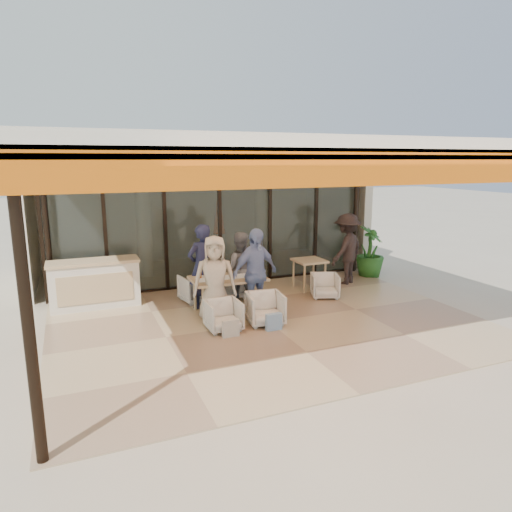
{
  "coord_description": "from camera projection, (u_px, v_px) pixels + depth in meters",
  "views": [
    {
      "loc": [
        -3.43,
        -7.64,
        3.12
      ],
      "look_at": [
        0.1,
        0.9,
        1.15
      ],
      "focal_mm": 32.0,
      "sensor_mm": 36.0,
      "label": 1
    }
  ],
  "objects": [
    {
      "name": "glass_storefront",
      "position": [
        220.0,
        222.0,
        11.21
      ],
      "size": [
        8.08,
        0.1,
        3.2
      ],
      "color": "#9EADA3",
      "rests_on": "ground"
    },
    {
      "name": "diner_cream",
      "position": [
        215.0,
        279.0,
        8.75
      ],
      "size": [
        0.95,
        0.76,
        1.7
      ],
      "primitive_type": "imported",
      "rotation": [
        0.0,
        0.0,
        -0.29
      ],
      "color": "beige",
      "rests_on": "ground"
    },
    {
      "name": "host_counter",
      "position": [
        95.0,
        284.0,
        9.67
      ],
      "size": [
        1.85,
        0.65,
        1.04
      ],
      "color": "silver",
      "rests_on": "ground"
    },
    {
      "name": "terrace_structure",
      "position": [
        276.0,
        151.0,
        7.92
      ],
      "size": [
        8.0,
        6.0,
        3.4
      ],
      "color": "silver",
      "rests_on": "ground"
    },
    {
      "name": "standing_woman",
      "position": [
        347.0,
        249.0,
        11.44
      ],
      "size": [
        1.34,
        1.14,
        1.81
      ],
      "primitive_type": "imported",
      "rotation": [
        0.0,
        0.0,
        3.62
      ],
      "color": "black",
      "rests_on": "ground"
    },
    {
      "name": "diner_periwinkle",
      "position": [
        255.0,
        273.0,
        9.06
      ],
      "size": [
        1.13,
        0.71,
        1.8
      ],
      "primitive_type": "imported",
      "rotation": [
        0.0,
        0.0,
        0.27
      ],
      "color": "#788AC8",
      "rests_on": "ground"
    },
    {
      "name": "chair_near_left",
      "position": [
        223.0,
        314.0,
        8.41
      ],
      "size": [
        0.62,
        0.58,
        0.63
      ],
      "primitive_type": "imported",
      "rotation": [
        0.0,
        0.0,
        0.01
      ],
      "color": "white",
      "rests_on": "ground"
    },
    {
      "name": "interior_block",
      "position": [
        195.0,
        190.0,
        13.18
      ],
      "size": [
        9.05,
        3.62,
        3.52
      ],
      "color": "silver",
      "rests_on": "ground"
    },
    {
      "name": "diner_grey",
      "position": [
        239.0,
        268.0,
        9.89
      ],
      "size": [
        0.93,
        0.83,
        1.59
      ],
      "primitive_type": "imported",
      "rotation": [
        0.0,
        0.0,
        2.79
      ],
      "color": "#5E5D62",
      "rests_on": "ground"
    },
    {
      "name": "chair_far_right",
      "position": [
        232.0,
        283.0,
        10.44
      ],
      "size": [
        0.79,
        0.76,
        0.68
      ],
      "primitive_type": "imported",
      "rotation": [
        0.0,
        0.0,
        2.9
      ],
      "color": "white",
      "rests_on": "ground"
    },
    {
      "name": "potted_palm",
      "position": [
        370.0,
        251.0,
        12.26
      ],
      "size": [
        1.08,
        1.08,
        1.37
      ],
      "primitive_type": "imported",
      "rotation": [
        0.0,
        0.0,
        0.77
      ],
      "color": "#1E5919",
      "rests_on": "ground"
    },
    {
      "name": "dining_table",
      "position": [
        228.0,
        280.0,
        9.35
      ],
      "size": [
        1.5,
        0.9,
        0.93
      ],
      "color": "tan",
      "rests_on": "ground"
    },
    {
      "name": "tote_bag_cream",
      "position": [
        231.0,
        329.0,
        8.08
      ],
      "size": [
        0.3,
        0.1,
        0.34
      ],
      "primitive_type": "cube",
      "color": "silver",
      "rests_on": "ground"
    },
    {
      "name": "diner_navy",
      "position": [
        202.0,
        267.0,
        9.56
      ],
      "size": [
        0.76,
        0.6,
        1.81
      ],
      "primitive_type": "imported",
      "rotation": [
        0.0,
        0.0,
        3.43
      ],
      "color": "#1B1E3D",
      "rests_on": "ground"
    },
    {
      "name": "side_chair",
      "position": [
        325.0,
        285.0,
        10.4
      ],
      "size": [
        0.77,
        0.75,
        0.62
      ],
      "primitive_type": "imported",
      "rotation": [
        0.0,
        0.0,
        -0.38
      ],
      "color": "white",
      "rests_on": "ground"
    },
    {
      "name": "terrace_floor",
      "position": [
        269.0,
        323.0,
        8.83
      ],
      "size": [
        8.0,
        6.0,
        0.01
      ],
      "primitive_type": "cube",
      "color": "tan",
      "rests_on": "ground"
    },
    {
      "name": "tote_bag_blue",
      "position": [
        274.0,
        322.0,
        8.4
      ],
      "size": [
        0.3,
        0.1,
        0.34
      ],
      "primitive_type": "cube",
      "color": "#99BFD8",
      "rests_on": "ground"
    },
    {
      "name": "chair_near_right",
      "position": [
        265.0,
        307.0,
        8.72
      ],
      "size": [
        0.74,
        0.7,
        0.68
      ],
      "primitive_type": "imported",
      "rotation": [
        0.0,
        0.0,
        -0.13
      ],
      "color": "white",
      "rests_on": "ground"
    },
    {
      "name": "chair_far_left",
      "position": [
        196.0,
        287.0,
        10.13
      ],
      "size": [
        0.75,
        0.72,
        0.67
      ],
      "primitive_type": "imported",
      "rotation": [
        0.0,
        0.0,
        3.32
      ],
      "color": "white",
      "rests_on": "ground"
    },
    {
      "name": "side_table",
      "position": [
        309.0,
        264.0,
        11.01
      ],
      "size": [
        0.7,
        0.7,
        0.74
      ],
      "color": "tan",
      "rests_on": "ground"
    },
    {
      "name": "ground",
      "position": [
        269.0,
        323.0,
        8.83
      ],
      "size": [
        70.0,
        70.0,
        0.0
      ],
      "primitive_type": "plane",
      "color": "#C6B293",
      "rests_on": "ground"
    }
  ]
}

